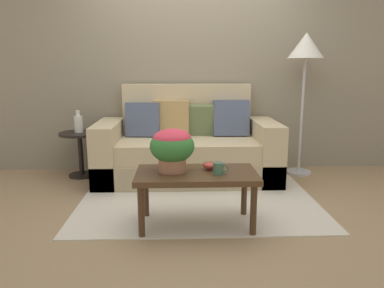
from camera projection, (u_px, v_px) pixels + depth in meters
The scene contains 11 objects.
ground_plane at pixel (198, 201), 3.55m from camera, with size 14.00×14.00×0.00m, color #997A56.
wall_back at pixel (193, 56), 4.49m from camera, with size 6.40×0.12×2.82m, color gray.
area_rug at pixel (198, 200), 3.57m from camera, with size 2.26×1.64×0.01m, color beige.
couch at pixel (187, 149), 4.23m from camera, with size 2.04×0.91×1.08m.
coffee_table at pixel (196, 179), 2.93m from camera, with size 0.96×0.51×0.46m.
side_table at pixel (80, 146), 4.29m from camera, with size 0.47×0.47×0.53m.
floor_lamp at pixel (306, 54), 4.19m from camera, with size 0.41×0.41×1.66m.
potted_plant at pixel (172, 146), 2.90m from camera, with size 0.36×0.36×0.34m.
coffee_mug at pixel (219, 168), 2.84m from camera, with size 0.12×0.08×0.09m.
snack_bowl at pixel (210, 165), 2.98m from camera, with size 0.12×0.12×0.06m.
table_vase at pixel (78, 123), 4.25m from camera, with size 0.10×0.10×0.26m.
Camera 1 is at (-0.18, -3.35, 1.28)m, focal length 34.18 mm.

